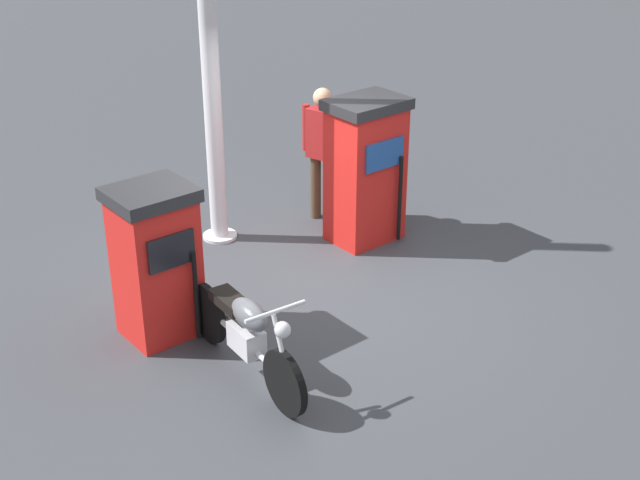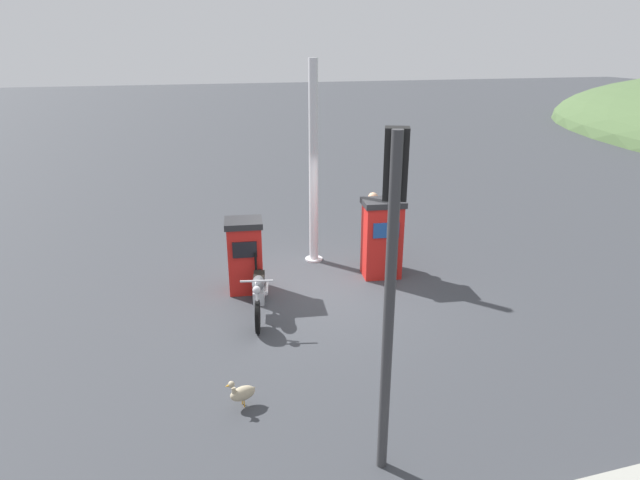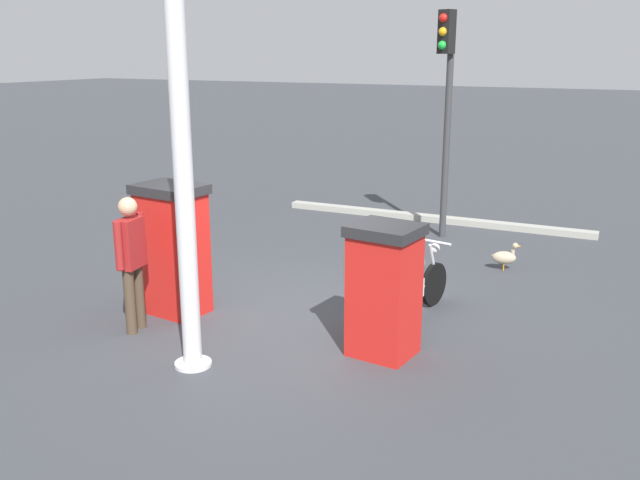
# 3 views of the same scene
# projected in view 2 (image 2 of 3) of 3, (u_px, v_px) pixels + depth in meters

# --- Properties ---
(ground_plane) EXTENTS (120.00, 120.00, 0.00)m
(ground_plane) POSITION_uv_depth(u_px,v_px,m) (321.00, 291.00, 10.89)
(ground_plane) COLOR #383A3F
(fuel_pump_near) EXTENTS (0.75, 0.80, 1.50)m
(fuel_pump_near) POSITION_uv_depth(u_px,v_px,m) (245.00, 255.00, 10.69)
(fuel_pump_near) COLOR red
(fuel_pump_near) RESTS_ON ground
(fuel_pump_far) EXTENTS (0.75, 0.92, 1.69)m
(fuel_pump_far) POSITION_uv_depth(u_px,v_px,m) (382.00, 238.00, 11.35)
(fuel_pump_far) COLOR red
(fuel_pump_far) RESTS_ON ground
(motorcycle_near_pump) EXTENTS (1.89, 0.68, 0.93)m
(motorcycle_near_pump) POSITION_uv_depth(u_px,v_px,m) (259.00, 293.00, 9.80)
(motorcycle_near_pump) COLOR black
(motorcycle_near_pump) RESTS_ON ground
(attendant_person) EXTENTS (0.58, 0.26, 1.65)m
(attendant_person) POSITION_uv_depth(u_px,v_px,m) (372.00, 223.00, 11.98)
(attendant_person) COLOR #473828
(attendant_person) RESTS_ON ground
(wandering_duck) EXTENTS (0.27, 0.44, 0.45)m
(wandering_duck) POSITION_uv_depth(u_px,v_px,m) (242.00, 393.00, 7.38)
(wandering_duck) COLOR tan
(wandering_duck) RESTS_ON ground
(roadside_traffic_light) EXTENTS (0.40, 0.30, 3.96)m
(roadside_traffic_light) POSITION_uv_depth(u_px,v_px,m) (392.00, 252.00, 5.55)
(roadside_traffic_light) COLOR #38383A
(roadside_traffic_light) RESTS_ON ground
(canopy_support_pole) EXTENTS (0.40, 0.40, 4.44)m
(canopy_support_pole) POSITION_uv_depth(u_px,v_px,m) (314.00, 169.00, 11.73)
(canopy_support_pole) COLOR silver
(canopy_support_pole) RESTS_ON ground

